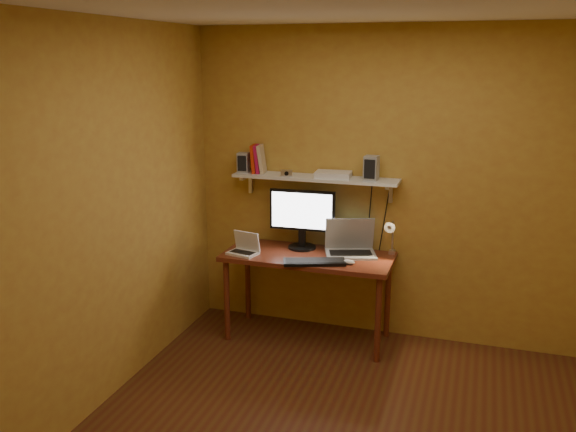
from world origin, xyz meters
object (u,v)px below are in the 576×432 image
(desk, at_px, (308,264))
(wall_shelf, at_px, (315,178))
(keyboard, at_px, (314,262))
(speaker_right, at_px, (371,168))
(monitor, at_px, (302,216))
(mouse, at_px, (349,262))
(router, at_px, (333,174))
(desk_lamp, at_px, (391,233))
(speaker_left, at_px, (243,163))
(shelf_camera, at_px, (287,173))
(laptop, at_px, (350,245))
(netbook, at_px, (245,248))

(desk, bearing_deg, wall_shelf, 90.00)
(keyboard, bearing_deg, speaker_right, 27.50)
(desk, height_order, monitor, monitor)
(mouse, distance_m, router, 0.75)
(monitor, xyz_separation_m, desk_lamp, (0.76, -0.03, -0.08))
(speaker_left, bearing_deg, shelf_camera, -15.82)
(mouse, relative_size, speaker_left, 0.59)
(mouse, bearing_deg, monitor, 163.45)
(mouse, xyz_separation_m, shelf_camera, (-0.60, 0.25, 0.64))
(monitor, bearing_deg, desk, -59.55)
(monitor, height_order, laptop, monitor)
(shelf_camera, bearing_deg, laptop, 2.18)
(monitor, xyz_separation_m, speaker_left, (-0.54, 0.04, 0.42))
(netbook, distance_m, speaker_left, 0.74)
(desk, bearing_deg, desk_lamp, 10.81)
(keyboard, height_order, speaker_left, speaker_left)
(monitor, bearing_deg, netbook, -147.50)
(speaker_left, distance_m, shelf_camera, 0.42)
(keyboard, height_order, shelf_camera, shelf_camera)
(shelf_camera, bearing_deg, mouse, -22.26)
(netbook, bearing_deg, keyboard, 6.64)
(laptop, distance_m, speaker_left, 1.15)
(monitor, xyz_separation_m, speaker_right, (0.57, 0.03, 0.44))
(desk, height_order, netbook, netbook)
(desk_lamp, height_order, shelf_camera, shelf_camera)
(netbook, xyz_separation_m, speaker_left, (-0.13, 0.32, 0.66))
(speaker_left, bearing_deg, laptop, -8.81)
(laptop, relative_size, speaker_right, 2.43)
(speaker_left, bearing_deg, desk_lamp, -8.40)
(laptop, distance_m, shelf_camera, 0.80)
(netbook, xyz_separation_m, speaker_right, (0.98, 0.32, 0.67))
(monitor, xyz_separation_m, router, (0.25, 0.04, 0.36))
(wall_shelf, distance_m, laptop, 0.63)
(speaker_left, height_order, router, speaker_left)
(monitor, bearing_deg, shelf_camera, -165.57)
(desk_lamp, bearing_deg, wall_shelf, 174.12)
(desk, height_order, shelf_camera, shelf_camera)
(desk, bearing_deg, keyboard, -61.48)
(desk, distance_m, router, 0.78)
(mouse, distance_m, shelf_camera, 0.91)
(wall_shelf, relative_size, mouse, 14.02)
(wall_shelf, bearing_deg, desk, -90.00)
(desk, xyz_separation_m, keyboard, (0.11, -0.20, 0.10))
(keyboard, relative_size, mouse, 4.90)
(mouse, relative_size, speaker_right, 0.51)
(desk_lamp, bearing_deg, speaker_left, 177.23)
(laptop, height_order, keyboard, laptop)
(keyboard, distance_m, speaker_left, 1.10)
(netbook, relative_size, speaker_right, 1.38)
(speaker_left, bearing_deg, netbook, -74.09)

